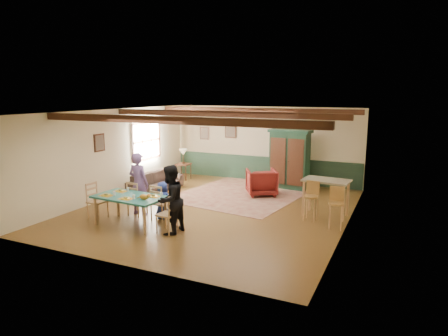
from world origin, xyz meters
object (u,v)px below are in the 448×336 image
at_px(sofa, 156,182).
at_px(person_child, 163,200).
at_px(dining_chair_end_left, 97,201).
at_px(person_woman, 170,200).
at_px(dining_chair_far_left, 137,198).
at_px(end_table, 183,171).
at_px(counter_table, 326,198).
at_px(bar_stool_right, 336,208).
at_px(armchair, 261,182).
at_px(dining_chair_far_right, 161,202).
at_px(dining_table, 130,211).
at_px(dining_chair_end_right, 167,213).
at_px(bar_stool_left, 311,201).
at_px(table_lamp, 183,156).
at_px(cat, 144,196).
at_px(armoire, 289,159).
at_px(person_man, 139,184).

bearing_deg(sofa, person_child, -137.38).
height_order(dining_chair_end_left, person_woman, person_woman).
xyz_separation_m(dining_chair_far_left, end_table, (-1.14, 4.32, -0.16)).
relative_size(counter_table, bar_stool_right, 1.17).
bearing_deg(armchair, person_woman, 49.83).
bearing_deg(dining_chair_far_right, dining_table, 60.95).
distance_m(dining_table, dining_chair_end_right, 1.12).
bearing_deg(bar_stool_right, bar_stool_left, 143.98).
xyz_separation_m(armchair, table_lamp, (-3.41, 0.97, 0.45)).
height_order(cat, bar_stool_right, bar_stool_right).
bearing_deg(armoire, dining_chair_end_left, -118.01).
height_order(armoire, table_lamp, armoire).
relative_size(bar_stool_left, bar_stool_right, 1.00).
distance_m(armoire, bar_stool_left, 3.47).
bearing_deg(person_man, bar_stool_left, -157.31).
distance_m(dining_table, bar_stool_right, 4.94).
bearing_deg(person_child, dining_chair_far_left, 5.71).
bearing_deg(armoire, counter_table, -50.31).
relative_size(end_table, counter_table, 0.51).
height_order(cat, bar_stool_left, bar_stool_left).
height_order(armchair, bar_stool_left, bar_stool_left).
bearing_deg(dining_chair_end_right, armoire, 170.20).
height_order(dining_chair_far_right, dining_chair_end_left, same).
distance_m(dining_chair_far_left, person_man, 0.38).
xyz_separation_m(person_child, counter_table, (3.73, 2.00, 0.00)).
bearing_deg(end_table, dining_chair_end_right, -63.29).
xyz_separation_m(sofa, end_table, (-0.05, 1.88, -0.00)).
xyz_separation_m(person_woman, person_child, (-0.76, 0.83, -0.31)).
distance_m(dining_chair_far_right, table_lamp, 4.79).
bearing_deg(bar_stool_left, armoire, 118.12).
xyz_separation_m(dining_chair_far_right, armchair, (1.50, 3.41, -0.04)).
xyz_separation_m(dining_chair_far_left, counter_table, (4.51, 2.01, 0.03)).
bearing_deg(end_table, armchair, -15.85).
height_order(person_woman, table_lamp, person_woman).
bearing_deg(sofa, dining_chair_end_right, -137.07).
relative_size(dining_chair_end_left, person_woman, 0.58).
bearing_deg(dining_chair_far_right, dining_chair_end_left, 24.92).
height_order(dining_chair_far_right, counter_table, counter_table).
bearing_deg(end_table, person_woman, -62.47).
bearing_deg(counter_table, dining_chair_far_right, -150.99).
height_order(dining_chair_end_right, armoire, armoire).
xyz_separation_m(person_woman, table_lamp, (-2.67, 5.13, 0.07)).
bearing_deg(armchair, table_lamp, -46.07).
bearing_deg(cat, armchair, 75.82).
relative_size(dining_chair_end_right, armoire, 0.46).
bearing_deg(person_child, dining_table, 63.43).
height_order(dining_chair_far_right, person_child, person_child).
distance_m(cat, end_table, 5.57).
distance_m(table_lamp, bar_stool_right, 6.87).
distance_m(counter_table, bar_stool_right, 1.00).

